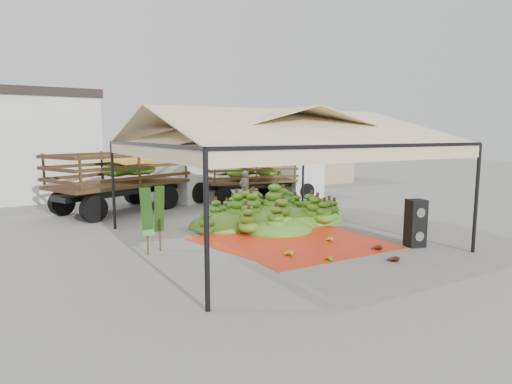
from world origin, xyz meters
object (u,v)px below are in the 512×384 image
banana_heap (272,206)px  vendor (245,189)px  truck_left (144,172)px  truck_right (267,174)px  speaker_stack (416,223)px

banana_heap → vendor: size_ratio=3.74×
truck_left → truck_right: size_ratio=1.27×
banana_heap → speaker_stack: (1.90, -4.81, 0.04)m
banana_heap → truck_left: 6.66m
speaker_stack → truck_right: bearing=99.3°
truck_left → vendor: bearing=-51.8°
vendor → truck_left: truck_left is taller
truck_left → truck_right: (6.16, -0.43, -0.32)m
truck_left → speaker_stack: bearing=-88.3°
truck_right → vendor: bearing=-134.1°
banana_heap → truck_left: truck_left is taller
truck_right → truck_left: bearing=-175.4°
vendor → truck_left: bearing=-41.2°
speaker_stack → truck_left: size_ratio=0.18×
speaker_stack → truck_right: 10.30m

